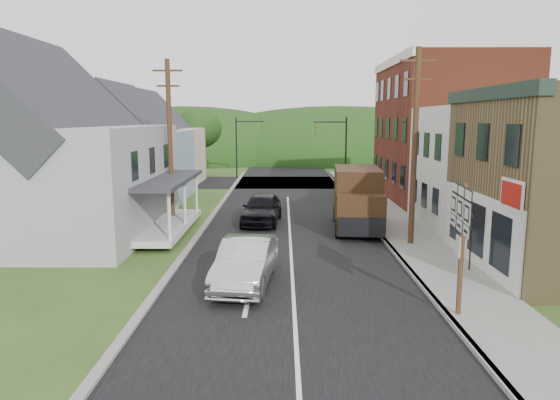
{
  "coord_description": "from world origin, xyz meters",
  "views": [
    {
      "loc": [
        -0.35,
        -19.16,
        5.88
      ],
      "look_at": [
        -0.49,
        3.32,
        2.2
      ],
      "focal_mm": 32.0,
      "sensor_mm": 36.0,
      "label": 1
    }
  ],
  "objects_px": {
    "silver_sedan": "(246,263)",
    "warning_sign": "(471,227)",
    "dark_sedan": "(262,209)",
    "route_sign_cluster": "(461,231)",
    "delivery_van": "(358,199)"
  },
  "relations": [
    {
      "from": "silver_sedan",
      "to": "warning_sign",
      "type": "height_order",
      "value": "warning_sign"
    },
    {
      "from": "dark_sedan",
      "to": "route_sign_cluster",
      "type": "relative_size",
      "value": 1.27
    },
    {
      "from": "dark_sedan",
      "to": "route_sign_cluster",
      "type": "bearing_deg",
      "value": -60.15
    },
    {
      "from": "delivery_van",
      "to": "warning_sign",
      "type": "distance_m",
      "value": 8.31
    },
    {
      "from": "warning_sign",
      "to": "route_sign_cluster",
      "type": "bearing_deg",
      "value": -135.37
    },
    {
      "from": "route_sign_cluster",
      "to": "silver_sedan",
      "type": "bearing_deg",
      "value": 161.28
    },
    {
      "from": "warning_sign",
      "to": "silver_sedan",
      "type": "bearing_deg",
      "value": 168.22
    },
    {
      "from": "dark_sedan",
      "to": "route_sign_cluster",
      "type": "height_order",
      "value": "route_sign_cluster"
    },
    {
      "from": "silver_sedan",
      "to": "warning_sign",
      "type": "xyz_separation_m",
      "value": [
        8.45,
        1.39,
        0.99
      ]
    },
    {
      "from": "silver_sedan",
      "to": "route_sign_cluster",
      "type": "bearing_deg",
      "value": -18.94
    },
    {
      "from": "dark_sedan",
      "to": "route_sign_cluster",
      "type": "xyz_separation_m",
      "value": [
        6.36,
        -13.63,
        1.84
      ]
    },
    {
      "from": "dark_sedan",
      "to": "delivery_van",
      "type": "xyz_separation_m",
      "value": [
        5.17,
        -1.56,
        0.81
      ]
    },
    {
      "from": "delivery_van",
      "to": "route_sign_cluster",
      "type": "xyz_separation_m",
      "value": [
        1.19,
        -12.07,
        1.03
      ]
    },
    {
      "from": "silver_sedan",
      "to": "warning_sign",
      "type": "relative_size",
      "value": 1.91
    },
    {
      "from": "silver_sedan",
      "to": "route_sign_cluster",
      "type": "height_order",
      "value": "route_sign_cluster"
    }
  ]
}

